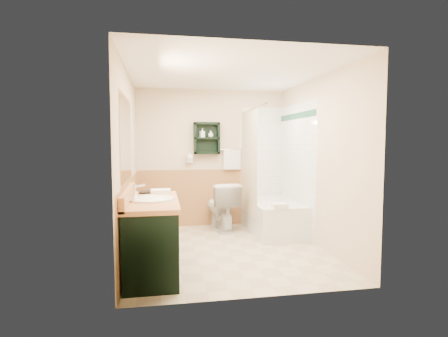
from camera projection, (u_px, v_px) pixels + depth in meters
floor at (227, 250)px, 4.80m from camera, size 3.00×3.00×0.00m
back_wall at (212, 158)px, 6.20m from camera, size 2.60×0.04×2.40m
left_wall at (127, 164)px, 4.48m from camera, size 0.04×3.00×2.40m
right_wall at (319, 162)px, 4.94m from camera, size 0.04×3.00×2.40m
ceiling at (228, 71)px, 4.62m from camera, size 2.60×3.00×0.04m
wainscot_left at (131, 218)px, 4.54m from camera, size 2.98×2.98×1.00m
wainscot_back at (212, 197)px, 6.22m from camera, size 2.58×2.58×1.00m
mirror_frame at (126, 140)px, 3.92m from camera, size 1.30×1.30×1.00m
mirror_glass at (126, 140)px, 3.93m from camera, size 1.20×1.20×0.90m
tile_right at (296, 169)px, 5.68m from camera, size 1.50×1.50×2.10m
tile_back at (268, 166)px, 6.35m from camera, size 0.95×0.95×2.10m
tile_accent at (296, 116)px, 5.62m from camera, size 1.50×1.50×0.10m
wall_shelf at (207, 138)px, 6.05m from camera, size 0.45×0.15×0.55m
hair_dryer at (190, 158)px, 6.04m from camera, size 0.10×0.24×0.18m
towel_bar at (232, 150)px, 6.18m from camera, size 0.40×0.06×0.40m
curtain_rod at (252, 109)px, 5.48m from camera, size 0.03×1.60×0.03m
shower_curtain at (249, 162)px, 5.72m from camera, size 1.05×1.05×1.70m
vanity at (152, 236)px, 3.95m from camera, size 0.59×1.32×0.84m
bathtub at (273, 216)px, 5.78m from camera, size 0.78×1.50×0.52m
toilet at (221, 206)px, 5.90m from camera, size 0.58×0.88×0.80m
counter_towel at (161, 191)px, 4.47m from camera, size 0.25×0.20×0.04m
vanity_book at (139, 185)px, 4.42m from camera, size 0.15×0.03×0.20m
tub_towel at (279, 206)px, 5.08m from camera, size 0.21×0.18×0.07m
soap_bottle_a at (202, 135)px, 6.02m from camera, size 0.12×0.17×0.07m
soap_bottle_b at (211, 135)px, 6.05m from camera, size 0.10×0.12×0.09m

